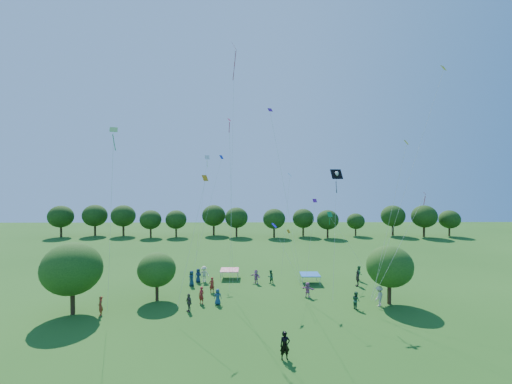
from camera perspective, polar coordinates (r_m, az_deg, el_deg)
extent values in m
cylinder|color=#422B19|center=(36.42, -28.24, -16.06)|extent=(0.39, 0.39, 1.91)
ellipsoid|color=#244E16|center=(35.58, -28.33, -11.19)|extent=(5.22, 5.22, 4.70)
cylinder|color=#422B19|center=(37.18, -16.18, -15.85)|extent=(0.31, 0.31, 1.52)
ellipsoid|color=#244E16|center=(36.53, -16.21, -12.31)|extent=(3.78, 3.78, 3.40)
cylinder|color=#422B19|center=(37.18, 21.32, -15.65)|extent=(0.38, 0.38, 1.83)
ellipsoid|color=#244E16|center=(36.43, 21.38, -11.46)|extent=(4.43, 4.43, 3.98)
cylinder|color=#422B19|center=(84.25, -29.73, -5.79)|extent=(0.44, 0.44, 2.15)
ellipsoid|color=#1C3D11|center=(83.88, -29.77, -3.57)|extent=(5.17, 5.17, 4.65)
cylinder|color=#422B19|center=(82.79, -25.24, -5.84)|extent=(0.45, 0.45, 2.17)
ellipsoid|color=#1C3D11|center=(82.41, -25.28, -3.56)|extent=(5.22, 5.22, 4.70)
cylinder|color=#422B19|center=(80.07, -21.22, -6.05)|extent=(0.44, 0.44, 2.15)
ellipsoid|color=#1C3D11|center=(79.68, -21.25, -3.72)|extent=(5.17, 5.17, 4.65)
cylinder|color=#422B19|center=(75.86, -17.14, -6.56)|extent=(0.38, 0.38, 1.87)
ellipsoid|color=#1C3D11|center=(75.49, -17.16, -4.43)|extent=(4.48, 4.48, 4.03)
cylinder|color=#422B19|center=(75.14, -13.16, -6.61)|extent=(0.38, 0.38, 1.84)
ellipsoid|color=#1C3D11|center=(74.78, -13.18, -4.49)|extent=(4.42, 4.42, 3.98)
cylinder|color=#422B19|center=(76.19, -7.05, -6.34)|extent=(0.44, 0.44, 2.14)
ellipsoid|color=#1C3D11|center=(75.79, -7.06, -3.90)|extent=(5.14, 5.14, 4.63)
cylinder|color=#422B19|center=(73.66, -3.27, -6.66)|extent=(0.42, 0.42, 2.03)
ellipsoid|color=#1C3D11|center=(73.26, -3.27, -4.28)|extent=(4.86, 4.86, 4.37)
cylinder|color=#422B19|center=(72.63, 3.03, -6.81)|extent=(0.40, 0.40, 1.96)
ellipsoid|color=#1C3D11|center=(72.23, 3.04, -4.47)|extent=(4.71, 4.71, 4.24)
cylinder|color=#422B19|center=(74.81, 7.87, -6.59)|extent=(0.39, 0.39, 1.91)
ellipsoid|color=#1C3D11|center=(74.43, 7.88, -4.37)|extent=(4.59, 4.59, 4.13)
cylinder|color=#422B19|center=(73.56, 11.85, -6.77)|extent=(0.39, 0.39, 1.89)
ellipsoid|color=#1C3D11|center=(73.18, 11.86, -4.55)|extent=(4.54, 4.54, 4.08)
cylinder|color=#422B19|center=(77.69, 16.27, -6.45)|extent=(0.33, 0.33, 1.58)
ellipsoid|color=#1C3D11|center=(77.38, 16.29, -4.69)|extent=(3.80, 3.80, 3.42)
cylinder|color=#422B19|center=(80.61, 21.83, -6.01)|extent=(0.44, 0.44, 2.13)
ellipsoid|color=#1C3D11|center=(80.23, 21.86, -3.72)|extent=(5.12, 5.12, 4.61)
cylinder|color=#422B19|center=(81.24, 26.20, -6.00)|extent=(0.45, 0.45, 2.18)
ellipsoid|color=#1C3D11|center=(80.86, 26.24, -3.67)|extent=(5.24, 5.24, 4.72)
cylinder|color=#422B19|center=(85.04, 29.52, -5.83)|extent=(0.37, 0.37, 1.81)
ellipsoid|color=#1C3D11|center=(84.72, 29.56, -3.98)|extent=(4.35, 4.35, 3.91)
cube|color=red|center=(43.25, -4.43, -12.81)|extent=(2.20, 2.20, 0.08)
cylinder|color=#999999|center=(42.50, -5.90, -13.79)|extent=(0.05, 0.05, 1.10)
cylinder|color=#999999|center=(42.37, -3.13, -13.83)|extent=(0.05, 0.05, 1.10)
cylinder|color=#999999|center=(44.42, -5.66, -13.09)|extent=(0.05, 0.05, 1.10)
cylinder|color=#999999|center=(44.29, -3.01, -13.12)|extent=(0.05, 0.05, 1.10)
cube|color=#1A59AB|center=(41.69, 8.96, -13.40)|extent=(2.20, 2.20, 0.08)
cylinder|color=#999999|center=(40.73, 7.77, -14.50)|extent=(0.05, 0.05, 1.10)
cylinder|color=#999999|center=(41.06, 10.62, -14.38)|extent=(0.05, 0.05, 1.10)
cylinder|color=#999999|center=(42.63, 7.36, -13.74)|extent=(0.05, 0.05, 1.10)
cylinder|color=#999999|center=(42.94, 10.09, -13.64)|extent=(0.05, 0.05, 1.10)
imported|color=black|center=(25.30, 4.84, -24.15)|extent=(0.80, 0.60, 1.92)
imported|color=navy|center=(34.91, -6.40, -16.96)|extent=(0.77, 0.42, 1.54)
imported|color=#9C2E1C|center=(35.09, -24.50, -16.89)|extent=(0.58, 0.73, 1.69)
imported|color=#204B33|center=(41.33, 2.42, -13.91)|extent=(0.87, 0.78, 1.56)
imported|color=#C3B69C|center=(36.25, 19.84, -16.02)|extent=(1.31, 1.28, 1.93)
imported|color=#453F37|center=(33.64, -11.15, -17.62)|extent=(0.95, 1.04, 1.66)
imported|color=#A45F90|center=(41.19, -0.01, -13.92)|extent=(1.45, 1.43, 1.61)
imported|color=navy|center=(40.96, -10.69, -13.94)|extent=(0.85, 0.98, 1.76)
imported|color=maroon|center=(38.40, -7.38, -15.09)|extent=(0.74, 0.68, 1.66)
imported|color=#296036|center=(43.92, 16.83, -12.85)|extent=(0.91, 1.01, 1.82)
imported|color=beige|center=(42.21, -8.65, -13.36)|extent=(1.26, 0.65, 1.87)
imported|color=#38322D|center=(41.79, 16.56, -13.66)|extent=(0.65, 1.11, 1.77)
imported|color=#AE6596|center=(37.15, 8.61, -15.79)|extent=(1.51, 1.13, 1.54)
imported|color=#1A2B4D|center=(42.20, -9.62, -13.56)|extent=(0.90, 0.81, 1.62)
imported|color=maroon|center=(35.30, -9.09, -16.64)|extent=(0.74, 0.65, 1.67)
imported|color=#225035|center=(34.94, 16.33, -16.93)|extent=(0.64, 0.89, 1.63)
cube|color=black|center=(35.31, 13.28, 2.92)|extent=(1.26, 0.84, 0.99)
cube|color=black|center=(35.36, 13.24, 0.77)|extent=(0.20, 0.25, 1.18)
sphere|color=white|center=(35.25, 13.30, 3.08)|extent=(0.36, 0.36, 0.36)
cylinder|color=white|center=(35.25, 13.30, 2.62)|extent=(0.26, 0.51, 0.33)
cylinder|color=white|center=(35.25, 13.30, 2.62)|extent=(0.26, 0.51, 0.33)
cylinder|color=beige|center=(33.48, 12.99, -7.24)|extent=(1.33, 4.33, 10.92)
cube|color=red|center=(39.08, -3.63, 23.03)|extent=(0.53, 0.82, 0.67)
cube|color=red|center=(38.46, -3.61, 20.26)|extent=(0.41, 0.56, 2.94)
cylinder|color=beige|center=(34.73, -4.03, 4.39)|extent=(0.37, 3.60, 24.52)
cube|color=#F50E3C|center=(34.64, -4.48, 11.91)|extent=(0.37, 0.42, 0.27)
cube|color=#F50E3C|center=(34.57, -4.47, 10.71)|extent=(0.14, 0.23, 1.00)
cylinder|color=beige|center=(34.55, -4.16, -2.14)|extent=(0.31, 0.71, 16.63)
cube|color=orange|center=(30.87, -8.49, 2.32)|extent=(0.58, 0.65, 0.54)
cylinder|color=beige|center=(30.55, -10.70, -8.28)|extent=(2.17, 2.00, 10.74)
cube|color=yellow|center=(34.41, 28.79, 17.68)|extent=(0.61, 0.56, 0.46)
cylinder|color=beige|center=(32.55, 23.66, 0.44)|extent=(5.45, 1.53, 20.03)
cube|color=#167C37|center=(42.46, 12.19, -3.67)|extent=(0.76, 0.62, 0.60)
cube|color=#167C37|center=(42.60, 12.17, -4.80)|extent=(0.11, 0.20, 0.84)
cylinder|color=beige|center=(43.55, 14.96, -8.15)|extent=(4.37, 0.19, 6.37)
cube|color=#1914CC|center=(34.09, 3.05, -5.58)|extent=(0.59, 0.69, 0.43)
cylinder|color=beige|center=(34.87, 5.38, -10.89)|extent=(2.83, 0.18, 6.07)
cube|color=#6B1687|center=(33.02, 9.77, -1.43)|extent=(0.44, 0.33, 0.33)
cylinder|color=beige|center=(34.39, 8.96, -8.85)|extent=(0.62, 1.79, 8.69)
cube|color=silver|center=(47.45, -8.14, 5.76)|extent=(0.68, 0.49, 0.57)
cube|color=silver|center=(47.45, -8.13, 4.70)|extent=(0.14, 0.22, 0.96)
cylinder|color=beige|center=(45.52, -9.10, -3.03)|extent=(1.06, 4.20, 13.68)
cube|color=#0B73B3|center=(38.18, 5.66, 2.86)|extent=(0.47, 0.60, 0.40)
cylinder|color=beige|center=(38.94, 4.94, -5.72)|extent=(0.85, 0.94, 11.16)
cube|color=red|center=(35.26, 26.33, -0.24)|extent=(0.36, 0.41, 0.28)
cube|color=red|center=(35.33, 26.27, -1.28)|extent=(0.11, 0.20, 0.85)
cylinder|color=beige|center=(34.04, 22.68, -8.48)|extent=(5.34, 1.36, 9.42)
cube|color=orange|center=(34.70, 5.45, -6.55)|extent=(0.42, 0.45, 0.34)
cylinder|color=beige|center=(35.36, 6.46, -11.19)|extent=(1.28, 0.09, 5.49)
cube|color=gold|center=(32.18, 23.77, 7.58)|extent=(0.45, 0.57, 0.40)
cylinder|color=beige|center=(32.44, 21.22, -5.03)|extent=(2.33, 1.41, 13.82)
cube|color=#167B32|center=(28.46, -22.64, 9.59)|extent=(0.67, 0.57, 0.42)
cube|color=#167B32|center=(28.39, -22.58, 7.63)|extent=(0.17, 0.27, 1.21)
cylinder|color=beige|center=(29.56, -23.10, -5.17)|extent=(1.50, 1.88, 14.40)
cube|color=#122DB9|center=(46.51, -5.78, 5.81)|extent=(0.57, 0.67, 0.51)
cylinder|color=beige|center=(44.93, -7.99, -3.09)|extent=(3.21, 3.70, 13.67)
cube|color=#5C1687|center=(31.78, 2.37, 13.52)|extent=(0.49, 0.44, 0.33)
cylinder|color=beige|center=(32.91, 5.22, -2.04)|extent=(3.49, 3.14, 16.99)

